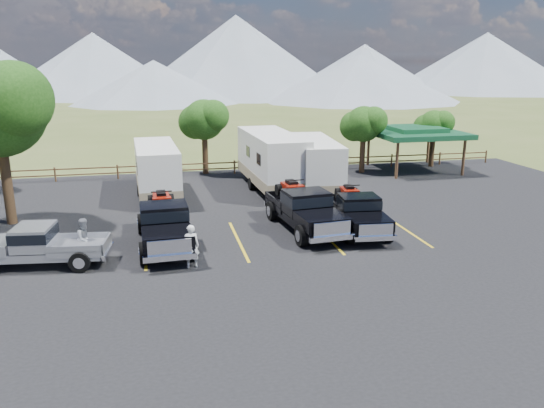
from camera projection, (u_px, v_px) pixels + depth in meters
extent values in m
plane|color=#425222|center=(306.00, 271.00, 20.25)|extent=(320.00, 320.00, 0.00)
cube|color=black|center=(287.00, 245.00, 23.08)|extent=(44.00, 34.00, 0.04)
cube|color=gold|center=(146.00, 247.00, 22.77)|extent=(0.12, 5.50, 0.01)
cube|color=gold|center=(238.00, 241.00, 23.60)|extent=(0.12, 5.50, 0.01)
cube|color=gold|center=(324.00, 234.00, 24.43)|extent=(0.12, 5.50, 0.01)
cube|color=gold|center=(404.00, 229.00, 25.26)|extent=(0.12, 5.50, 0.01)
cylinder|color=#302212|center=(7.00, 180.00, 25.56)|extent=(0.48, 0.48, 4.48)
sphere|color=#193F0F|center=(14.00, 100.00, 24.01)|extent=(3.52, 3.52, 3.52)
cylinder|color=#302212|center=(362.00, 154.00, 37.78)|extent=(0.39, 0.39, 2.80)
sphere|color=#193F0F|center=(364.00, 124.00, 37.24)|extent=(2.52, 2.52, 2.52)
sphere|color=#193F0F|center=(374.00, 121.00, 36.85)|extent=(1.98, 1.98, 1.98)
sphere|color=#193F0F|center=(355.00, 126.00, 37.55)|extent=(2.16, 2.16, 2.16)
cylinder|color=#302212|center=(432.00, 150.00, 40.01)|extent=(0.38, 0.38, 2.52)
sphere|color=#193F0F|center=(434.00, 125.00, 39.52)|extent=(2.24, 2.24, 2.24)
sphere|color=#193F0F|center=(443.00, 122.00, 39.18)|extent=(1.76, 1.76, 1.76)
sphere|color=#193F0F|center=(426.00, 127.00, 39.80)|extent=(1.92, 1.92, 1.92)
cylinder|color=#302212|center=(205.00, 153.00, 37.35)|extent=(0.41, 0.41, 3.08)
sphere|color=#193F0F|center=(204.00, 120.00, 36.75)|extent=(2.80, 2.80, 2.80)
sphere|color=#193F0F|center=(213.00, 116.00, 36.32)|extent=(2.20, 2.20, 2.20)
sphere|color=#193F0F|center=(196.00, 122.00, 37.10)|extent=(2.40, 2.40, 2.40)
cylinder|color=brown|center=(55.00, 175.00, 35.08)|extent=(0.12, 0.12, 1.00)
cylinder|color=brown|center=(118.00, 172.00, 35.91)|extent=(0.12, 0.12, 1.00)
cylinder|color=brown|center=(177.00, 170.00, 36.74)|extent=(0.12, 0.12, 1.00)
cylinder|color=brown|center=(235.00, 167.00, 37.57)|extent=(0.12, 0.12, 1.00)
cylinder|color=brown|center=(289.00, 165.00, 38.40)|extent=(0.12, 0.12, 1.00)
cylinder|color=brown|center=(341.00, 163.00, 39.23)|extent=(0.12, 0.12, 1.00)
cylinder|color=brown|center=(392.00, 161.00, 40.06)|extent=(0.12, 0.12, 1.00)
cylinder|color=brown|center=(440.00, 159.00, 40.89)|extent=(0.12, 0.12, 1.00)
cylinder|color=brown|center=(486.00, 157.00, 41.72)|extent=(0.12, 0.12, 1.00)
cube|color=brown|center=(262.00, 167.00, 37.99)|extent=(36.00, 0.06, 0.08)
cube|color=brown|center=(262.00, 161.00, 37.89)|extent=(36.00, 0.06, 0.08)
cylinder|color=brown|center=(397.00, 160.00, 35.76)|extent=(0.20, 0.20, 2.60)
cylinder|color=brown|center=(368.00, 149.00, 40.48)|extent=(0.20, 0.20, 2.60)
cylinder|color=brown|center=(464.00, 158.00, 36.80)|extent=(0.20, 0.20, 2.60)
cylinder|color=brown|center=(428.00, 147.00, 41.52)|extent=(0.20, 0.20, 2.60)
cube|color=#164E2E|center=(415.00, 133.00, 38.26)|extent=(6.20, 6.20, 0.35)
cube|color=#164E2E|center=(415.00, 129.00, 38.18)|extent=(3.50, 3.50, 0.35)
cone|color=gray|center=(95.00, 65.00, 120.30)|extent=(44.00, 44.00, 14.00)
cone|color=gray|center=(237.00, 56.00, 122.64)|extent=(52.00, 52.00, 18.00)
cone|color=gray|center=(364.00, 68.00, 136.14)|extent=(40.00, 40.00, 12.00)
cone|color=gray|center=(485.00, 62.00, 138.61)|extent=(50.00, 50.00, 15.00)
cone|color=gray|center=(154.00, 82.00, 100.20)|extent=(32.00, 32.00, 8.00)
cone|color=gray|center=(359.00, 78.00, 105.54)|extent=(40.00, 40.00, 9.00)
cube|color=black|center=(165.00, 231.00, 22.79)|extent=(2.11, 5.92, 0.37)
cube|color=black|center=(168.00, 237.00, 20.85)|extent=(2.04, 1.92, 0.51)
cube|color=black|center=(164.00, 216.00, 22.48)|extent=(1.99, 1.68, 1.03)
cube|color=black|center=(164.00, 212.00, 22.44)|extent=(2.03, 1.74, 0.46)
cube|color=black|center=(162.00, 214.00, 24.44)|extent=(2.07, 2.54, 0.56)
cube|color=white|center=(170.00, 247.00, 19.88)|extent=(1.65, 0.15, 0.56)
cube|color=white|center=(170.00, 258.00, 19.92)|extent=(2.02, 0.26, 0.23)
cube|color=white|center=(161.00, 214.00, 25.68)|extent=(2.02, 0.24, 0.23)
cylinder|color=black|center=(143.00, 254.00, 20.70)|extent=(0.34, 0.94, 0.92)
cylinder|color=black|center=(193.00, 249.00, 21.17)|extent=(0.34, 0.94, 0.92)
cylinder|color=black|center=(141.00, 224.00, 24.50)|extent=(0.34, 0.94, 0.92)
cylinder|color=black|center=(183.00, 221.00, 24.97)|extent=(0.34, 0.94, 0.92)
cube|color=maroon|center=(161.00, 199.00, 24.26)|extent=(0.77, 1.36, 0.36)
cube|color=black|center=(161.00, 194.00, 24.19)|extent=(0.44, 0.79, 0.18)
cube|color=maroon|center=(162.00, 200.00, 23.71)|extent=(0.83, 0.39, 0.23)
cylinder|color=black|center=(161.00, 192.00, 23.71)|extent=(0.93, 0.10, 0.06)
cylinder|color=black|center=(152.00, 207.00, 23.67)|extent=(0.29, 0.59, 0.58)
cylinder|color=black|center=(173.00, 206.00, 23.90)|extent=(0.29, 0.59, 0.58)
cylinder|color=black|center=(151.00, 201.00, 24.73)|extent=(0.29, 0.59, 0.58)
cylinder|color=black|center=(171.00, 200.00, 24.95)|extent=(0.29, 0.59, 0.58)
cube|color=black|center=(305.00, 217.00, 24.94)|extent=(2.49, 6.09, 0.37)
cube|color=black|center=(322.00, 220.00, 23.00)|extent=(2.17, 2.06, 0.52)
cube|color=black|center=(306.00, 202.00, 24.63)|extent=(2.11, 1.81, 1.04)
cube|color=black|center=(306.00, 199.00, 24.59)|extent=(2.15, 1.88, 0.47)
cube|color=black|center=(291.00, 201.00, 26.58)|extent=(2.24, 2.68, 0.57)
cube|color=white|center=(332.00, 229.00, 22.04)|extent=(1.66, 0.25, 0.57)
cube|color=white|center=(332.00, 238.00, 22.09)|extent=(2.05, 0.39, 0.23)
cube|color=white|center=(283.00, 202.00, 27.82)|extent=(2.04, 0.37, 0.23)
cylinder|color=black|center=(301.00, 236.00, 22.80)|extent=(0.40, 0.96, 0.94)
cylinder|color=black|center=(343.00, 231.00, 23.39)|extent=(0.40, 0.96, 0.94)
cylinder|color=black|center=(272.00, 211.00, 26.58)|extent=(0.40, 0.96, 0.94)
cylinder|color=black|center=(308.00, 208.00, 27.17)|extent=(0.40, 0.96, 0.94)
cube|color=maroon|center=(291.00, 188.00, 26.40)|extent=(0.86, 1.42, 0.36)
cube|color=black|center=(292.00, 182.00, 26.33)|extent=(0.49, 0.82, 0.19)
cube|color=maroon|center=(296.00, 188.00, 25.84)|extent=(0.86, 0.45, 0.23)
cylinder|color=black|center=(295.00, 180.00, 25.85)|extent=(0.94, 0.16, 0.06)
cylinder|color=black|center=(286.00, 195.00, 25.79)|extent=(0.33, 0.61, 0.58)
cylinder|color=black|center=(304.00, 193.00, 26.07)|extent=(0.33, 0.61, 0.58)
cylinder|color=black|center=(279.00, 190.00, 26.84)|extent=(0.33, 0.61, 0.58)
cylinder|color=black|center=(296.00, 188.00, 27.12)|extent=(0.33, 0.61, 0.58)
cube|color=black|center=(357.00, 218.00, 24.92)|extent=(2.19, 5.43, 0.33)
cube|color=black|center=(369.00, 222.00, 23.12)|extent=(1.93, 1.83, 0.46)
cube|color=black|center=(359.00, 205.00, 24.64)|extent=(1.87, 1.60, 0.93)
cube|color=black|center=(359.00, 202.00, 24.60)|extent=(1.92, 1.66, 0.42)
cube|color=black|center=(348.00, 204.00, 26.45)|extent=(1.98, 2.38, 0.51)
cube|color=white|center=(376.00, 230.00, 22.22)|extent=(1.49, 0.21, 0.51)
cube|color=white|center=(376.00, 238.00, 22.26)|extent=(1.83, 0.33, 0.20)
cube|color=white|center=(343.00, 204.00, 27.60)|extent=(1.83, 0.32, 0.20)
cylinder|color=black|center=(350.00, 235.00, 23.10)|extent=(0.35, 0.86, 0.84)
cylinder|color=black|center=(388.00, 233.00, 23.30)|extent=(0.35, 0.86, 0.84)
cylinder|color=black|center=(330.00, 212.00, 26.62)|extent=(0.35, 0.86, 0.84)
cylinder|color=black|center=(364.00, 210.00, 26.83)|extent=(0.35, 0.86, 0.84)
cube|color=maroon|center=(349.00, 192.00, 26.29)|extent=(0.76, 1.26, 0.33)
cube|color=black|center=(349.00, 187.00, 26.23)|extent=(0.43, 0.73, 0.17)
cube|color=maroon|center=(352.00, 192.00, 25.78)|extent=(0.77, 0.39, 0.20)
cylinder|color=black|center=(351.00, 185.00, 25.78)|extent=(0.84, 0.13, 0.06)
cylinder|color=black|center=(343.00, 198.00, 25.80)|extent=(0.29, 0.54, 0.52)
cylinder|color=black|center=(360.00, 198.00, 25.90)|extent=(0.29, 0.54, 0.52)
cylinder|color=black|center=(338.00, 193.00, 26.78)|extent=(0.29, 0.54, 0.52)
cylinder|color=black|center=(354.00, 193.00, 26.88)|extent=(0.29, 0.54, 0.52)
cube|color=white|center=(157.00, 167.00, 30.90)|extent=(2.62, 7.15, 2.53)
cube|color=gray|center=(157.00, 183.00, 31.16)|extent=(2.65, 7.19, 0.56)
cube|color=black|center=(137.00, 169.00, 28.90)|extent=(0.06, 0.84, 0.56)
cube|color=black|center=(179.00, 167.00, 29.49)|extent=(0.06, 0.84, 0.56)
cylinder|color=black|center=(139.00, 191.00, 31.27)|extent=(0.27, 0.67, 0.66)
cylinder|color=black|center=(176.00, 189.00, 31.81)|extent=(0.27, 0.67, 0.66)
cube|color=black|center=(163.00, 208.00, 27.18)|extent=(0.20, 1.69, 0.09)
cube|color=white|center=(272.00, 157.00, 32.41)|extent=(2.94, 8.20, 2.92)
cube|color=gray|center=(272.00, 175.00, 32.70)|extent=(2.96, 8.25, 0.65)
cube|color=black|center=(259.00, 159.00, 30.12)|extent=(0.06, 0.97, 0.65)
cube|color=black|center=(302.00, 157.00, 30.77)|extent=(0.06, 0.97, 0.65)
cylinder|color=black|center=(251.00, 184.00, 32.84)|extent=(0.30, 0.77, 0.76)
cylinder|color=black|center=(289.00, 182.00, 33.45)|extent=(0.30, 0.77, 0.76)
cube|color=black|center=(296.00, 201.00, 28.12)|extent=(0.21, 1.95, 0.11)
cube|color=white|center=(314.00, 161.00, 32.32)|extent=(3.01, 7.46, 2.62)
cube|color=gray|center=(314.00, 177.00, 32.59)|extent=(3.04, 7.49, 0.58)
cube|color=black|center=(300.00, 163.00, 30.38)|extent=(0.10, 0.87, 0.58)
cube|color=black|center=(340.00, 162.00, 30.65)|extent=(0.10, 0.87, 0.58)
cylinder|color=black|center=(295.00, 184.00, 32.87)|extent=(0.31, 0.70, 0.68)
cylinder|color=black|center=(330.00, 183.00, 33.12)|extent=(0.31, 0.70, 0.68)
cube|color=black|center=(330.00, 201.00, 28.36)|extent=(0.28, 1.75, 0.10)
cube|color=#9D9FA5|center=(39.00, 252.00, 20.59)|extent=(5.16, 2.20, 0.32)
cube|color=#9D9FA5|center=(34.00, 237.00, 20.41)|extent=(1.56, 1.80, 0.88)
cube|color=black|center=(34.00, 234.00, 20.38)|extent=(1.61, 1.84, 0.39)
cube|color=#9D9FA5|center=(80.00, 245.00, 20.67)|extent=(2.29, 1.92, 0.48)
cube|color=white|center=(108.00, 251.00, 20.85)|extent=(0.34, 1.72, 0.19)
cylinder|color=black|center=(1.00, 250.00, 21.26)|extent=(0.82, 0.36, 0.79)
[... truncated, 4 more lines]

